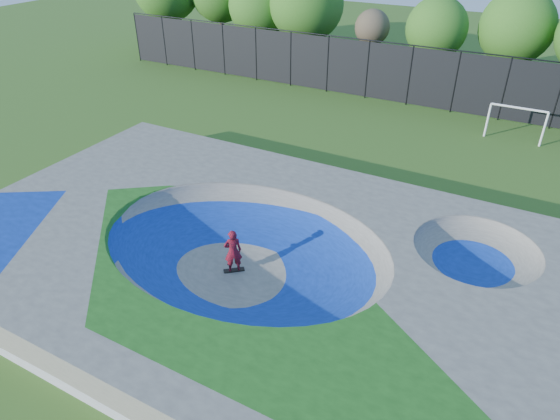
{
  "coord_description": "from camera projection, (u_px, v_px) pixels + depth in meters",
  "views": [
    {
      "loc": [
        8.2,
        -12.3,
        11.76
      ],
      "look_at": [
        -0.12,
        3.0,
        1.1
      ],
      "focal_mm": 32.0,
      "sensor_mm": 36.0,
      "label": 1
    }
  ],
  "objects": [
    {
      "name": "skater",
      "position": [
        233.0,
        251.0,
        18.32
      ],
      "size": [
        0.78,
        0.76,
        1.81
      ],
      "primitive_type": "imported",
      "rotation": [
        0.0,
        0.0,
        3.88
      ],
      "color": "red",
      "rests_on": "ground"
    },
    {
      "name": "skateboard",
      "position": [
        234.0,
        270.0,
        18.77
      ],
      "size": [
        0.73,
        0.68,
        0.05
      ],
      "primitive_type": "cube",
      "rotation": [
        0.0,
        0.0,
        0.73
      ],
      "color": "black",
      "rests_on": "ground"
    },
    {
      "name": "skate_deck",
      "position": [
        244.0,
        256.0,
        18.31
      ],
      "size": [
        22.0,
        14.0,
        1.5
      ],
      "primitive_type": "cube",
      "color": "gray",
      "rests_on": "ground"
    },
    {
      "name": "fence",
      "position": [
        410.0,
        75.0,
        33.34
      ],
      "size": [
        48.09,
        0.09,
        4.04
      ],
      "color": "black",
      "rests_on": "ground"
    },
    {
      "name": "ground",
      "position": [
        245.0,
        272.0,
        18.7
      ],
      "size": [
        120.0,
        120.0,
        0.0
      ],
      "primitive_type": "plane",
      "color": "#325918",
      "rests_on": "ground"
    },
    {
      "name": "treeline",
      "position": [
        429.0,
        15.0,
        35.63
      ],
      "size": [
        53.18,
        7.86,
        8.49
      ],
      "color": "#4B3025",
      "rests_on": "ground"
    },
    {
      "name": "soccer_goal",
      "position": [
        517.0,
        118.0,
        28.38
      ],
      "size": [
        3.14,
        0.12,
        2.07
      ],
      "color": "white",
      "rests_on": "ground"
    }
  ]
}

